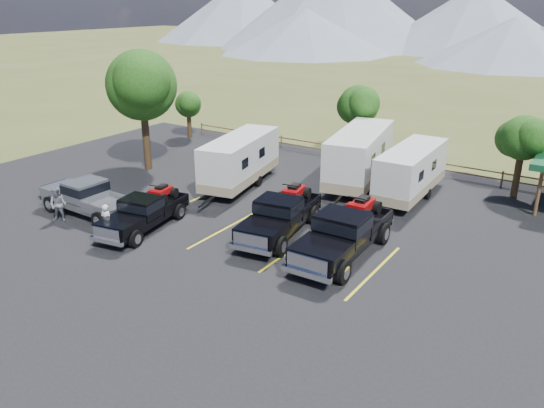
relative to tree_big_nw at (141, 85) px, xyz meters
The scene contains 18 objects.
ground 16.44m from the tree_big_nw, 35.73° to the right, with size 320.00×320.00×0.00m, color #495223.
asphalt_lot 14.99m from the tree_big_nw, 25.65° to the right, with size 44.00×34.00×0.04m, color black.
stall_lines 14.61m from the tree_big_nw, 21.83° to the right, with size 12.12×5.50×0.01m.
tree_big_nw is the anchor object (origin of this frame).
tree_ne_a 23.05m from the tree_big_nw, 20.37° to the left, with size 3.11×2.92×4.76m.
tree_north 14.61m from the tree_big_nw, 43.53° to the left, with size 3.46×3.24×5.25m.
tree_nw_small 9.15m from the tree_big_nw, 113.52° to the left, with size 2.59×2.43×3.85m.
rail_fence 18.06m from the tree_big_nw, 33.08° to the left, with size 36.12×0.12×1.00m.
mountain_range 97.10m from the tree_big_nw, 87.10° to the left, with size 209.00×71.00×20.00m.
rig_left 11.17m from the tree_big_nw, 44.64° to the right, with size 2.77×5.90×1.89m.
rig_center 14.48m from the tree_big_nw, 16.78° to the right, with size 3.00×6.61×2.13m.
rig_right 17.84m from the tree_big_nw, 14.39° to the right, with size 2.58×6.93×2.29m.
trailer_left 8.30m from the tree_big_nw, ahead, with size 3.64×8.73×3.02m.
trailer_center 14.52m from the tree_big_nw, 20.71° to the left, with size 3.91×9.67×3.35m.
trailer_right 17.59m from the tree_big_nw, 15.01° to the left, with size 2.34×8.36×2.91m.
pickup_silver 9.45m from the tree_big_nw, 65.29° to the right, with size 6.18×2.22×1.85m.
person_a 11.98m from the tree_big_nw, 53.71° to the right, with size 0.61×0.40×1.68m, color silver.
person_b 10.50m from the tree_big_nw, 72.00° to the right, with size 0.89×0.69×1.83m, color slate.
Camera 1 is at (13.36, -14.73, 10.71)m, focal length 35.00 mm.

